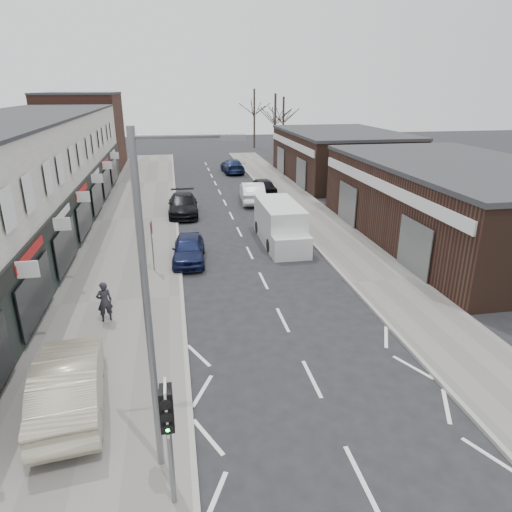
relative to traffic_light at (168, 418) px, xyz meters
name	(u,v)px	position (x,y,z in m)	size (l,w,h in m)	color
ground	(333,421)	(4.40, 2.02, -2.41)	(160.00, 160.00, 0.00)	black
pavement_left	(136,219)	(-2.35, 24.02, -2.35)	(5.50, 64.00, 0.12)	slate
pavement_right	(308,211)	(10.15, 24.02, -2.35)	(3.50, 64.00, 0.12)	slate
shop_terrace_left	(12,180)	(-9.10, 21.52, 1.14)	(8.00, 41.00, 7.10)	silver
brick_block_far	(83,132)	(-9.10, 47.02, 1.59)	(8.00, 10.00, 8.00)	#4B2820
right_unit_near	(457,204)	(16.90, 16.02, -0.16)	(10.00, 18.00, 4.50)	#342018
right_unit_far	(340,156)	(16.90, 36.02, -0.16)	(10.00, 16.00, 4.50)	#342018
tree_far_a	(275,159)	(13.40, 50.02, -2.41)	(3.60, 3.60, 8.00)	#382D26
tree_far_b	(283,153)	(15.90, 56.02, -2.41)	(3.60, 3.60, 7.50)	#382D26
tree_far_c	(254,148)	(12.90, 62.02, -2.41)	(3.60, 3.60, 8.50)	#382D26
traffic_light	(168,418)	(0.00, 0.00, 0.00)	(0.28, 0.60, 3.10)	slate
street_lamp	(154,296)	(-0.13, 1.22, 2.20)	(2.23, 0.22, 8.00)	slate
warning_sign	(152,231)	(-0.76, 14.02, -0.21)	(0.12, 0.80, 2.70)	slate
white_van	(280,225)	(6.50, 17.48, -1.30)	(2.17, 6.08, 2.37)	silver
sedan_on_pavement	(69,383)	(-2.85, 3.80, -1.47)	(1.74, 5.00, 1.65)	#AAA488
pedestrian	(105,302)	(-2.51, 9.00, -1.47)	(0.60, 0.39, 1.65)	black
parked_car_left_a	(189,249)	(1.00, 15.28, -1.71)	(1.66, 4.13, 1.41)	#13193C
parked_car_left_b	(183,205)	(1.00, 24.94, -1.67)	(2.08, 5.12, 1.48)	black
parked_car_right_a	(252,192)	(6.60, 27.77, -1.60)	(1.73, 4.97, 1.64)	white
parked_car_right_b	(262,186)	(7.90, 30.30, -1.67)	(1.75, 4.35, 1.48)	black
parked_car_right_c	(232,166)	(6.80, 41.43, -1.68)	(2.06, 5.06, 1.47)	#152143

